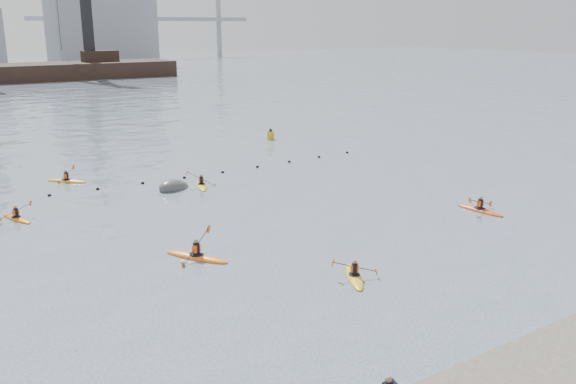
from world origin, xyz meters
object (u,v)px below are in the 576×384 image
object	(u,v)px
kayaker_1	(354,276)
kayaker_3	(201,185)
kayaker_2	(16,218)
kayaker_5	(67,180)
kayaker_0	(197,256)
kayaker_4	(480,209)
mooring_buoy	(174,189)
nav_buoy	(271,135)

from	to	relation	value
kayaker_1	kayaker_3	distance (m)	17.51
kayaker_2	kayaker_5	distance (m)	8.34
kayaker_0	kayaker_2	bearing A→B (deg)	87.44
kayaker_2	kayaker_3	world-z (taller)	kayaker_3
kayaker_0	kayaker_4	bearing A→B (deg)	-38.72
kayaker_4	kayaker_2	bearing A→B (deg)	-33.98
mooring_buoy	kayaker_0	bearing A→B (deg)	-108.67
nav_buoy	kayaker_4	bearing A→B (deg)	-94.27
kayaker_3	kayaker_4	xyz separation A→B (m)	(11.00, -14.00, 0.01)
kayaker_0	nav_buoy	bearing A→B (deg)	20.73
kayaker_2	nav_buoy	size ratio (longest dim) A/B	2.32
kayaker_4	kayaker_0	bearing A→B (deg)	-11.73
kayaker_2	nav_buoy	bearing A→B (deg)	9.96
kayaker_1	nav_buoy	bearing A→B (deg)	94.25
kayaker_0	kayaker_3	world-z (taller)	kayaker_0
kayaker_3	mooring_buoy	distance (m)	1.82
kayaker_0	kayaker_4	distance (m)	17.02
kayaker_1	kayaker_2	xyz separation A→B (m)	(-10.48, 16.61, -0.00)
kayaker_5	kayaker_1	bearing A→B (deg)	-119.00
kayaker_5	kayaker_3	bearing A→B (deg)	-83.83
kayaker_2	kayaker_4	world-z (taller)	kayaker_4
kayaker_3	nav_buoy	bearing A→B (deg)	62.41
kayaker_4	mooring_buoy	xyz separation A→B (m)	(-12.77, 14.41, -0.10)
kayaker_0	mooring_buoy	size ratio (longest dim) A/B	1.28
kayaker_2	kayaker_4	bearing A→B (deg)	-47.78
kayaker_1	kayaker_3	world-z (taller)	kayaker_3
kayaker_0	kayaker_5	xyz separation A→B (m)	(-1.36, 17.86, -0.01)
kayaker_0	kayaker_5	world-z (taller)	kayaker_0
kayaker_4	mooring_buoy	distance (m)	19.26
kayaker_1	kayaker_4	size ratio (longest dim) A/B	0.88
kayaker_3	nav_buoy	distance (m)	17.70
kayaker_2	mooring_buoy	world-z (taller)	kayaker_2
kayaker_3	kayaker_0	bearing A→B (deg)	-97.19
kayaker_4	kayaker_1	bearing A→B (deg)	11.94
kayaker_5	nav_buoy	size ratio (longest dim) A/B	2.10
kayaker_5	nav_buoy	xyz separation A→B (m)	(20.16, 5.88, 0.28)
kayaker_0	kayaker_2	distance (m)	12.30
mooring_buoy	kayaker_1	bearing A→B (deg)	-88.23
kayaker_1	kayaker_2	distance (m)	19.64
mooring_buoy	kayaker_5	bearing A→B (deg)	133.36
kayaker_2	kayaker_4	size ratio (longest dim) A/B	0.90
kayaker_4	nav_buoy	xyz separation A→B (m)	(1.94, 26.06, 0.28)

